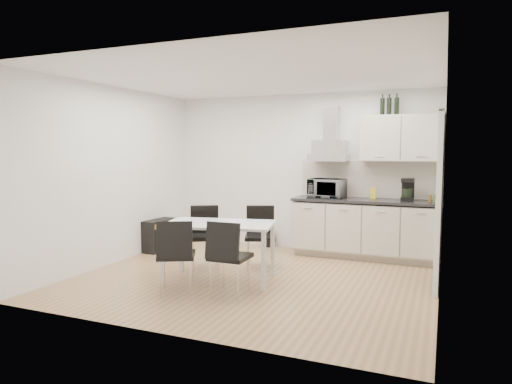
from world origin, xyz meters
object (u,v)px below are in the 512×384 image
(dining_table, at_px, (219,229))
(guitar_amp, at_px, (160,235))
(kitchenette, at_px, (368,205))
(floor_speaker, at_px, (269,239))
(chair_near_left, at_px, (176,256))
(chair_far_right, at_px, (260,238))
(chair_far_left, at_px, (205,238))
(chair_near_right, at_px, (230,258))

(dining_table, xyz_separation_m, guitar_amp, (-1.72, 1.18, -0.41))
(dining_table, distance_m, guitar_amp, 2.13)
(kitchenette, xyz_separation_m, dining_table, (-1.56, -2.00, -0.16))
(kitchenette, xyz_separation_m, floor_speaker, (-1.70, 0.17, -0.69))
(chair_near_left, bearing_deg, chair_far_right, 43.64)
(dining_table, xyz_separation_m, chair_near_left, (-0.23, -0.65, -0.23))
(chair_far_left, height_order, chair_near_left, same)
(chair_near_left, height_order, chair_near_right, same)
(chair_far_left, bearing_deg, chair_near_left, 70.32)
(chair_far_right, bearing_deg, dining_table, 49.50)
(chair_near_left, bearing_deg, kitchenette, 28.80)
(chair_near_left, xyz_separation_m, guitar_amp, (-1.50, 1.83, -0.18))
(dining_table, bearing_deg, chair_near_right, -62.74)
(dining_table, bearing_deg, chair_far_right, 59.05)
(chair_far_right, distance_m, floor_speaker, 1.50)
(kitchenette, height_order, dining_table, kitchenette)
(kitchenette, xyz_separation_m, chair_far_left, (-2.02, -1.53, -0.39))
(chair_near_right, bearing_deg, chair_far_right, 95.54)
(guitar_amp, bearing_deg, floor_speaker, 36.76)
(kitchenette, xyz_separation_m, chair_near_right, (-1.17, -2.48, -0.39))
(guitar_amp, bearing_deg, kitchenette, 18.81)
(chair_far_left, bearing_deg, dining_table, 103.11)
(dining_table, distance_m, chair_near_right, 0.66)
(chair_near_left, distance_m, guitar_amp, 2.37)
(kitchenette, relative_size, guitar_amp, 3.90)
(dining_table, height_order, guitar_amp, dining_table)
(kitchenette, distance_m, chair_near_left, 3.22)
(floor_speaker, bearing_deg, kitchenette, -26.18)
(chair_near_left, distance_m, chair_near_right, 0.64)
(chair_far_right, bearing_deg, chair_near_right, 74.60)
(chair_near_left, bearing_deg, dining_table, 43.67)
(chair_far_right, distance_m, chair_near_left, 1.49)
(chair_far_left, distance_m, floor_speaker, 1.75)
(kitchenette, distance_m, chair_near_right, 2.77)
(chair_near_right, relative_size, guitar_amp, 1.36)
(guitar_amp, bearing_deg, chair_near_left, -46.02)
(chair_near_right, xyz_separation_m, floor_speaker, (-0.53, 2.65, -0.30))
(chair_far_right, bearing_deg, kitchenette, -157.57)
(dining_table, distance_m, chair_far_left, 0.69)
(kitchenette, distance_m, chair_far_right, 1.84)
(dining_table, height_order, chair_far_right, chair_far_right)
(kitchenette, bearing_deg, floor_speaker, 174.46)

